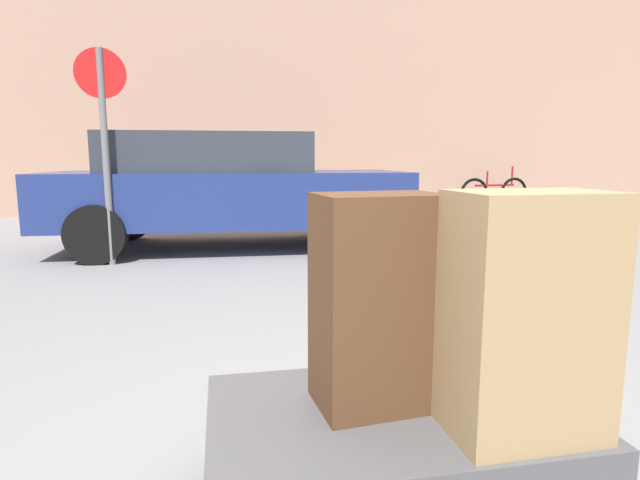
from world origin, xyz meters
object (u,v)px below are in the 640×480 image
suitcase_tan_rear_left (526,315)px  bicycle_leaning (494,194)px  suitcase_brown_front_left (378,301)px  bollard_kerb_mid (476,205)px  no_parking_sign (104,133)px  luggage_cart (392,430)px  bollard_kerb_near (395,206)px  parked_car (226,188)px

suitcase_tan_rear_left → bicycle_leaning: size_ratio=0.40×
suitcase_brown_front_left → bollard_kerb_mid: bearing=54.4°
suitcase_brown_front_left → bollard_kerb_mid: 8.40m
bollard_kerb_mid → no_parking_sign: no_parking_sign is taller
luggage_cart → bollard_kerb_near: 7.76m
parked_car → bollard_kerb_mid: parked_car is taller
suitcase_tan_rear_left → parked_car: size_ratio=0.16×
bollard_kerb_near → bollard_kerb_mid: bearing=0.0°
luggage_cart → bollard_kerb_mid: (4.13, 7.32, 0.01)m
luggage_cart → bollard_kerb_mid: bearing=60.6°
parked_car → suitcase_tan_rear_left: bearing=-82.0°
bicycle_leaning → bollard_kerb_mid: (-1.13, -1.37, -0.10)m
bollard_kerb_near → bollard_kerb_mid: size_ratio=1.00×
bicycle_leaning → bollard_kerb_near: size_ratio=3.17×
luggage_cart → parked_car: parked_car is taller
suitcase_brown_front_left → bollard_kerb_near: size_ratio=1.22×
bollard_kerb_near → suitcase_tan_rear_left: bearing=-106.6°
suitcase_tan_rear_left → bollard_kerb_near: (2.24, 7.52, -0.41)m
suitcase_tan_rear_left → bollard_kerb_near: bearing=72.3°
suitcase_brown_front_left → luggage_cart: bearing=-56.5°
bollard_kerb_near → luggage_cart: bearing=-109.2°
luggage_cart → parked_car: bearing=94.9°
suitcase_tan_rear_left → bicycle_leaning: (4.95, 8.89, -0.31)m
suitcase_brown_front_left → bollard_kerb_near: bearing=64.6°
bicycle_leaning → luggage_cart: bearing=-121.2°
luggage_cart → bicycle_leaning: (5.27, 8.69, 0.11)m
suitcase_brown_front_left → parked_car: (-0.40, 5.10, 0.08)m
luggage_cart → suitcase_brown_front_left: bearing=129.3°
bollard_kerb_mid → bollard_kerb_near: bearing=180.0°
parked_car → no_parking_sign: (-1.22, -0.88, 0.62)m
no_parking_sign → suitcase_tan_rear_left: bearing=-66.1°
luggage_cart → bollard_kerb_near: bollard_kerb_near is taller
luggage_cart → bicycle_leaning: size_ratio=0.66×
bollard_kerb_near → no_parking_sign: size_ratio=0.25×
bollard_kerb_near → bollard_kerb_mid: 1.58m
bicycle_leaning → bollard_kerb_near: 3.04m
suitcase_tan_rear_left → bicycle_leaning: suitcase_tan_rear_left is taller
luggage_cart → no_parking_sign: bearing=111.3°
bollard_kerb_mid → no_parking_sign: bearing=-152.2°
suitcase_tan_rear_left → no_parking_sign: (-1.98, 4.47, 0.70)m
luggage_cart → no_parking_sign: 4.72m
no_parking_sign → bicycle_leaning: bearing=32.6°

